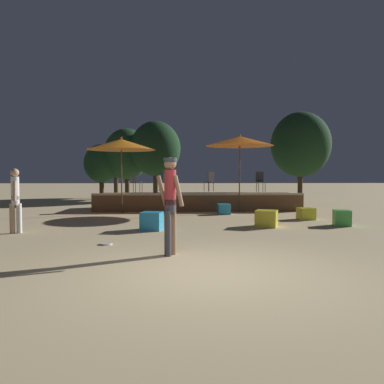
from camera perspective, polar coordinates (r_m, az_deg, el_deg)
ground_plane at (r=5.92m, az=2.32°, el=-12.30°), size 120.00×120.00×0.00m
wooden_deck at (r=16.53m, az=0.78°, el=-1.44°), size 8.70×2.51×0.76m
patio_umbrella_0 at (r=15.37m, az=7.28°, el=7.70°), size 2.76×2.76×3.16m
patio_umbrella_1 at (r=15.04m, az=-10.73°, el=7.12°), size 2.69×2.69×3.00m
cube_seat_0 at (r=14.48m, az=4.87°, el=-2.60°), size 0.49×0.49×0.40m
cube_seat_1 at (r=11.21m, az=11.28°, el=-3.97°), size 0.78×0.78×0.48m
cube_seat_2 at (r=10.39m, az=-6.15°, el=-4.41°), size 0.64×0.64×0.50m
cube_seat_3 at (r=13.32m, az=16.97°, el=-3.18°), size 0.55×0.55×0.39m
cube_seat_4 at (r=12.05m, az=21.88°, el=-3.69°), size 0.56×0.56×0.47m
person_0 at (r=10.74m, az=-25.33°, el=-0.90°), size 0.28×0.52×1.69m
person_1 at (r=7.05m, az=-3.33°, el=-1.06°), size 0.56×0.37×1.85m
bistro_chair_0 at (r=16.21m, az=-8.59°, el=1.85°), size 0.46×0.45×0.90m
bistro_chair_1 at (r=17.11m, az=-4.99°, el=1.92°), size 0.45×0.45×0.90m
bistro_chair_2 at (r=17.02m, az=2.77°, el=1.92°), size 0.48×0.48×0.90m
bistro_chair_3 at (r=16.87m, az=10.35°, el=1.87°), size 0.40×0.40×0.90m
frisbee_disc at (r=8.45m, az=-12.95°, el=-7.69°), size 0.26×0.26×0.03m
background_tree_0 at (r=23.87m, az=-13.63°, el=4.22°), size 2.15×2.15×3.40m
background_tree_1 at (r=22.22m, az=-5.58°, el=6.56°), size 2.94×2.94×4.66m
background_tree_2 at (r=23.68m, az=-9.88°, el=5.70°), size 2.87×2.87×4.38m
background_tree_3 at (r=22.67m, az=16.22°, el=6.94°), size 3.41×3.41×5.14m
background_tree_4 at (r=25.53m, az=-11.55°, el=4.79°), size 2.23×2.23×3.73m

